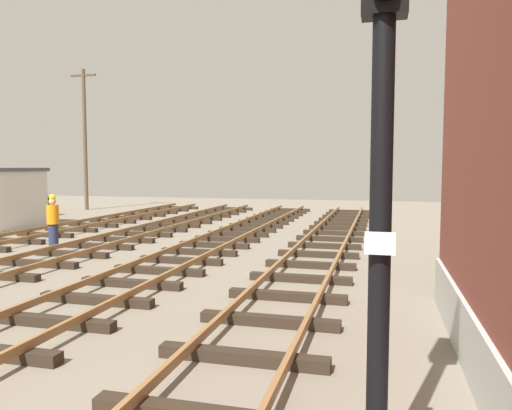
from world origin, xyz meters
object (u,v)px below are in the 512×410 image
object	(u,v)px
parked_car_black	(11,200)
track_worker_foreground	(53,222)
utility_pole_far	(85,137)
signal_mast	(382,116)

from	to	relation	value
parked_car_black	track_worker_foreground	distance (m)	13.16
utility_pole_far	parked_car_black	bearing A→B (deg)	-109.75
parked_car_black	utility_pole_far	bearing A→B (deg)	70.25
parked_car_black	track_worker_foreground	world-z (taller)	track_worker_foreground
parked_car_black	utility_pole_far	xyz separation A→B (m)	(1.72, 4.79, 3.84)
parked_car_black	track_worker_foreground	size ratio (longest dim) A/B	2.25
signal_mast	parked_car_black	size ratio (longest dim) A/B	1.21
signal_mast	parked_car_black	xyz separation A→B (m)	(-20.47, 19.22, -2.30)
track_worker_foreground	utility_pole_far	bearing A→B (deg)	119.75
signal_mast	track_worker_foreground	bearing A→B (deg)	136.75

